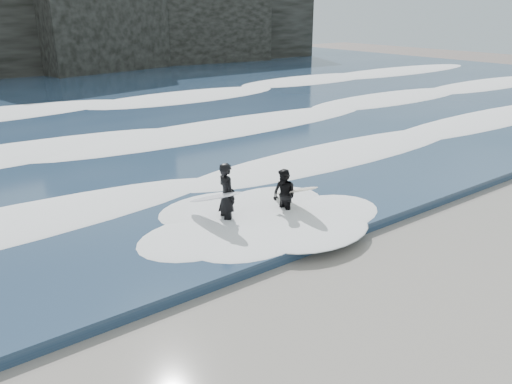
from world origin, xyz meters
The scene contains 7 objects.
ground centered at (0.00, 0.00, 0.00)m, with size 120.00×120.00×0.00m, color #716159.
sea centered at (0.00, 29.00, 0.15)m, with size 90.00×52.00×0.30m, color #213650.
foam_near centered at (0.00, 9.00, 0.40)m, with size 60.00×3.20×0.20m, color white.
foam_mid centered at (0.00, 16.00, 0.42)m, with size 60.00×4.00×0.24m, color white.
foam_far centered at (0.00, 25.00, 0.45)m, with size 60.00×4.80×0.30m, color white.
surfer_left centered at (-1.38, 5.70, 0.98)m, with size 1.16×2.05×1.95m.
surfer_right centered at (0.37, 5.12, 0.80)m, with size 1.11×2.08×1.58m.
Camera 1 is at (-8.48, -5.29, 5.96)m, focal length 35.00 mm.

